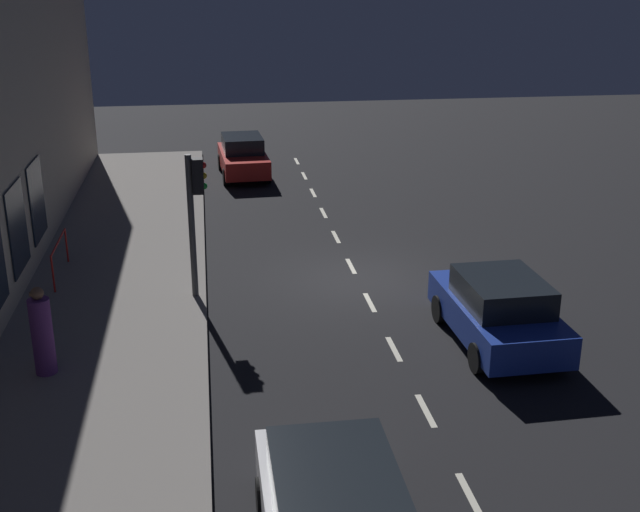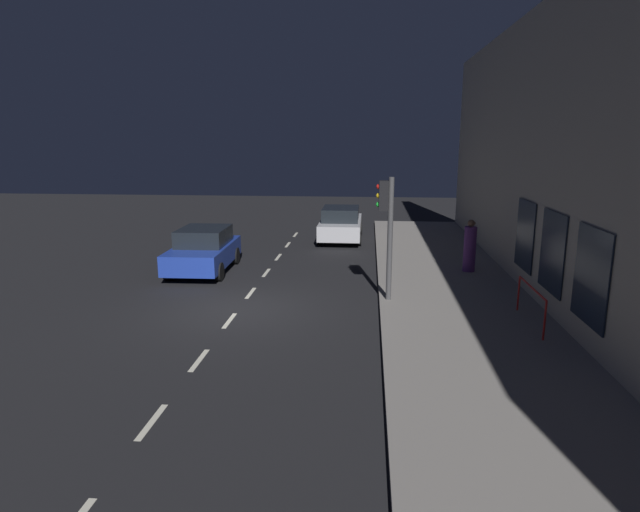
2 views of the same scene
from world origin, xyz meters
The scene contains 8 objects.
ground_plane centered at (0.00, 0.00, 0.00)m, with size 60.00×60.00×0.00m, color black.
sidewalk centered at (6.25, 0.00, 0.07)m, with size 4.50×32.00×0.15m.
lane_centre_line centered at (0.00, -1.00, 0.00)m, with size 0.12×27.20×0.01m.
traffic_light centered at (4.15, 0.86, 2.53)m, with size 0.50×0.32×3.54m.
parked_car_1 centered at (-2.29, 4.23, 0.79)m, with size 2.05×4.12×1.58m.
parked_car_2 centered at (2.39, -11.75, 0.79)m, with size 1.96×4.13×1.58m.
pedestrian_0 centered at (7.20, 4.51, 0.99)m, with size 0.49×0.49×1.84m.
red_railing centered at (7.74, -0.96, 0.88)m, with size 0.05×2.28×0.97m.
Camera 1 is at (3.83, 19.50, 7.78)m, focal length 45.06 mm.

